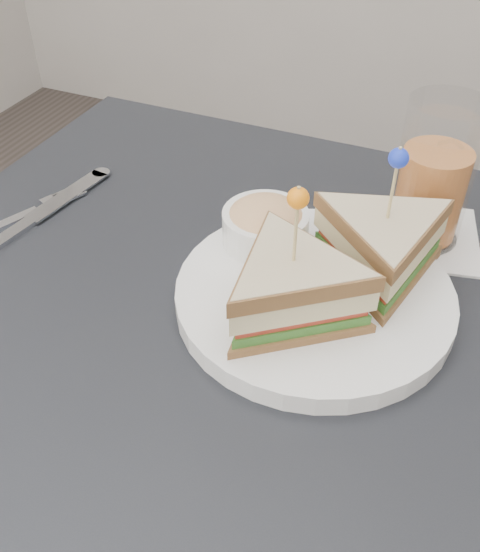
# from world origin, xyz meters

# --- Properties ---
(table) EXTENTS (0.80, 0.80, 0.75)m
(table) POSITION_xyz_m (0.00, 0.00, 0.67)
(table) COLOR black
(table) RESTS_ON ground
(plate_meal) EXTENTS (0.33, 0.32, 0.17)m
(plate_meal) POSITION_xyz_m (0.08, 0.06, 0.80)
(plate_meal) COLOR white
(plate_meal) RESTS_ON table
(cutlery_fork) EXTENTS (0.09, 0.18, 0.01)m
(cutlery_fork) POSITION_xyz_m (-0.30, 0.06, 0.75)
(cutlery_fork) COLOR white
(cutlery_fork) RESTS_ON table
(cutlery_knife) EXTENTS (0.05, 0.24, 0.01)m
(cutlery_knife) POSITION_xyz_m (-0.28, 0.06, 0.75)
(cutlery_knife) COLOR silver
(cutlery_knife) RESTS_ON table
(drink_set) EXTENTS (0.16, 0.16, 0.17)m
(drink_set) POSITION_xyz_m (0.15, 0.21, 0.83)
(drink_set) COLOR white
(drink_set) RESTS_ON table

